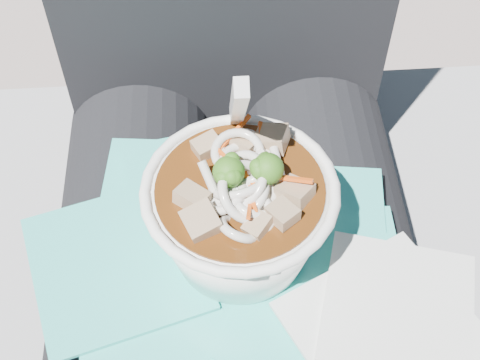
{
  "coord_description": "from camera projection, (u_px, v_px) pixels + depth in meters",
  "views": [
    {
      "loc": [
        -0.02,
        -0.29,
        1.12
      ],
      "look_at": [
        0.0,
        0.01,
        0.72
      ],
      "focal_mm": 50.0,
      "sensor_mm": 36.0,
      "label": 1
    }
  ],
  "objects": [
    {
      "name": "lap",
      "position": [
        239.0,
        310.0,
        0.64
      ],
      "size": [
        0.36,
        0.48,
        0.16
      ],
      "color": "black",
      "rests_on": "stone_ledge"
    },
    {
      "name": "person_body",
      "position": [
        233.0,
        216.0,
        0.68
      ],
      "size": [
        0.34,
        0.94,
        1.0
      ],
      "color": "black",
      "rests_on": "ground"
    },
    {
      "name": "plastic_bag",
      "position": [
        241.0,
        285.0,
        0.56
      ],
      "size": [
        0.36,
        0.37,
        0.02
      ],
      "color": "#2CB8AC",
      "rests_on": "lap"
    },
    {
      "name": "stone_ledge",
      "position": [
        233.0,
        310.0,
        0.98
      ],
      "size": [
        1.01,
        0.51,
        0.45
      ],
      "primitive_type": "cube",
      "rotation": [
        0.0,
        0.0,
        0.01
      ],
      "color": "gray",
      "rests_on": "ground"
    },
    {
      "name": "udon_bowl",
      "position": [
        240.0,
        210.0,
        0.53
      ],
      "size": [
        0.15,
        0.15,
        0.2
      ],
      "color": "white",
      "rests_on": "plastic_bag"
    },
    {
      "name": "napkins",
      "position": [
        392.0,
        323.0,
        0.52
      ],
      "size": [
        0.18,
        0.18,
        0.01
      ],
      "color": "silver",
      "rests_on": "plastic_bag"
    }
  ]
}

